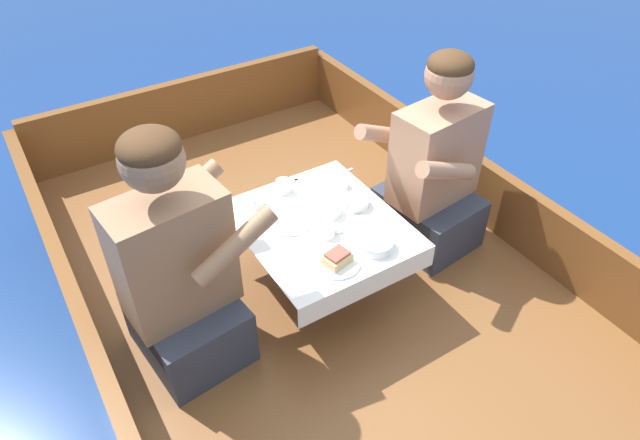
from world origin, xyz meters
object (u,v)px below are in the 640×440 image
(coffee_cup_port, at_px, (257,201))
(person_starboard, at_px, (433,173))
(coffee_cup_starboard, at_px, (327,230))
(sandwich, at_px, (337,258))
(coffee_cup_center, at_px, (284,186))
(person_port, at_px, (179,274))

(coffee_cup_port, bearing_deg, person_starboard, -17.00)
(coffee_cup_port, distance_m, coffee_cup_starboard, 0.36)
(sandwich, height_order, coffee_cup_starboard, sandwich)
(coffee_cup_center, bearing_deg, person_port, -154.03)
(person_starboard, relative_size, coffee_cup_port, 9.78)
(sandwich, relative_size, coffee_cup_port, 1.17)
(person_starboard, bearing_deg, coffee_cup_center, -29.43)
(person_port, bearing_deg, person_starboard, -5.13)
(person_port, xyz_separation_m, sandwich, (0.54, -0.22, -0.01))
(person_port, xyz_separation_m, person_starboard, (1.23, 0.02, -0.03))
(person_starboard, height_order, sandwich, person_starboard)
(person_starboard, relative_size, coffee_cup_starboard, 10.24)
(person_port, bearing_deg, sandwich, -28.45)
(coffee_cup_starboard, distance_m, coffee_cup_center, 0.35)
(person_port, distance_m, coffee_cup_port, 0.52)
(coffee_cup_port, height_order, coffee_cup_starboard, coffee_cup_starboard)
(sandwich, bearing_deg, person_starboard, 19.70)
(coffee_cup_starboard, relative_size, coffee_cup_center, 1.00)
(sandwich, height_order, coffee_cup_port, sandwich)
(person_starboard, xyz_separation_m, coffee_cup_starboard, (-0.63, -0.09, 0.01))
(coffee_cup_center, bearing_deg, coffee_cup_starboard, -89.57)
(person_starboard, height_order, coffee_cup_center, person_starboard)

